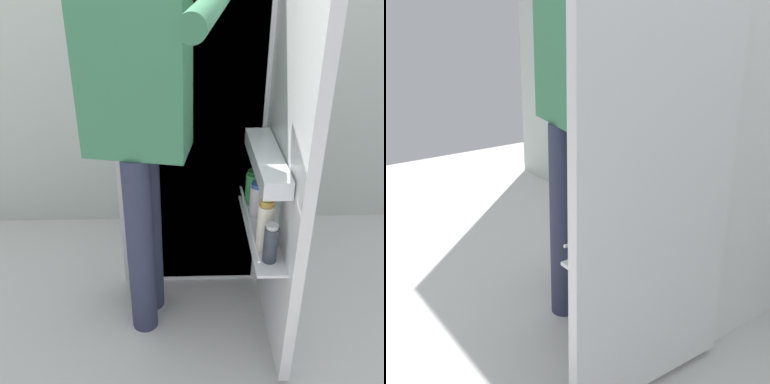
{
  "view_description": "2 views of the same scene",
  "coord_description": "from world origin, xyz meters",
  "views": [
    {
      "loc": [
        -0.05,
        -1.72,
        1.68
      ],
      "look_at": [
        -0.0,
        -0.13,
        0.76
      ],
      "focal_mm": 43.87,
      "sensor_mm": 36.0,
      "label": 1
    },
    {
      "loc": [
        1.46,
        -1.2,
        1.34
      ],
      "look_at": [
        0.01,
        -0.15,
        0.68
      ],
      "focal_mm": 47.04,
      "sensor_mm": 36.0,
      "label": 2
    }
  ],
  "objects": [
    {
      "name": "person",
      "position": [
        -0.2,
        0.0,
        1.07
      ],
      "size": [
        0.57,
        0.79,
        1.78
      ],
      "color": "#2D334C",
      "rests_on": "ground_plane"
    },
    {
      "name": "refrigerator",
      "position": [
        0.03,
        0.51,
        0.86
      ],
      "size": [
        0.74,
        1.3,
        1.72
      ],
      "color": "white",
      "rests_on": "ground_plane"
    },
    {
      "name": "kitchen_wall",
      "position": [
        0.0,
        0.91,
        1.29
      ],
      "size": [
        4.4,
        0.1,
        2.58
      ],
      "primitive_type": "cube",
      "color": "beige",
      "rests_on": "ground_plane"
    },
    {
      "name": "ground_plane",
      "position": [
        0.0,
        0.0,
        0.0
      ],
      "size": [
        6.08,
        6.08,
        0.0
      ],
      "primitive_type": "plane",
      "color": "silver"
    }
  ]
}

